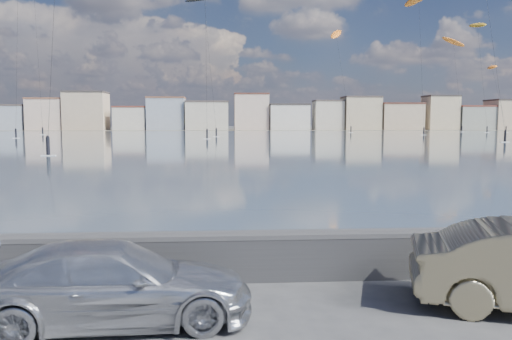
{
  "coord_description": "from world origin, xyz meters",
  "views": [
    {
      "loc": [
        0.26,
        -7.43,
        3.31
      ],
      "look_at": [
        1.0,
        4.0,
        2.2
      ],
      "focal_mm": 35.0,
      "sensor_mm": 36.0,
      "label": 1
    }
  ],
  "objects": [
    {
      "name": "car_silver",
      "position": [
        -1.57,
        0.69,
        0.66
      ],
      "size": [
        4.71,
        2.24,
        1.33
      ],
      "primitive_type": "imported",
      "rotation": [
        0.0,
        0.0,
        1.66
      ],
      "color": "silver",
      "rests_on": "ground"
    },
    {
      "name": "seawall",
      "position": [
        0.0,
        2.7,
        0.58
      ],
      "size": [
        400.0,
        0.36,
        1.08
      ],
      "color": "#28282B",
      "rests_on": "ground"
    },
    {
      "name": "kitesurfer_10",
      "position": [
        88.63,
        153.57,
        20.92
      ],
      "size": [
        7.27,
        21.23,
        22.58
      ],
      "color": "orange",
      "rests_on": "ground"
    },
    {
      "name": "bay_water",
      "position": [
        0.0,
        91.5,
        0.01
      ],
      "size": [
        500.0,
        177.0,
        0.0
      ],
      "primitive_type": "cube",
      "color": "#3F4D63",
      "rests_on": "ground"
    },
    {
      "name": "kitesurfer_0",
      "position": [
        80.93,
        149.41,
        33.4
      ],
      "size": [
        4.31,
        17.33,
        35.64
      ],
      "color": "#BF8C19",
      "rests_on": "ground"
    },
    {
      "name": "far_shore_strip",
      "position": [
        0.0,
        200.0,
        0.01
      ],
      "size": [
        500.0,
        60.0,
        0.0
      ],
      "primitive_type": "cube",
      "color": "#4C473D",
      "rests_on": "ground"
    },
    {
      "name": "kitesurfer_4",
      "position": [
        76.74,
        156.9,
        29.45
      ],
      "size": [
        10.91,
        14.19,
        31.4
      ],
      "color": "orange",
      "rests_on": "ground"
    },
    {
      "name": "far_buildings",
      "position": [
        1.31,
        186.0,
        6.03
      ],
      "size": [
        240.79,
        13.26,
        14.6
      ],
      "color": "beige",
      "rests_on": "ground"
    },
    {
      "name": "kitesurfer_15",
      "position": [
        -3.91,
        106.75,
        30.07
      ],
      "size": [
        8.65,
        7.72,
        32.18
      ],
      "color": "black",
      "rests_on": "ground"
    },
    {
      "name": "kitesurfer_5",
      "position": [
        34.93,
        146.57,
        29.49
      ],
      "size": [
        6.81,
        12.15,
        32.52
      ],
      "color": "orange",
      "rests_on": "ground"
    },
    {
      "name": "ground",
      "position": [
        0.0,
        0.0,
        0.0
      ],
      "size": [
        700.0,
        700.0,
        0.0
      ],
      "primitive_type": "plane",
      "color": "#333335",
      "rests_on": "ground"
    }
  ]
}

